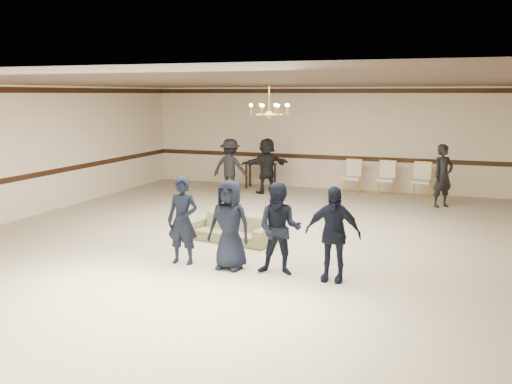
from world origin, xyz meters
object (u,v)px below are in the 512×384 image
Objects in this scene: boy_a at (183,221)px; settee at (231,228)px; boy_b at (230,225)px; banquet_chair_mid at (386,179)px; chandelier at (269,99)px; boy_c at (279,229)px; boy_d at (333,234)px; console_table at (261,175)px; banquet_chair_right at (422,181)px; adult_right at (443,176)px; banquet_chair_left at (352,178)px; adult_left at (230,167)px; adult_mid at (267,166)px.

boy_a is 1.81m from settee.
banquet_chair_mid is at bearing 81.32° from boy_b.
banquet_chair_mid is (2.30, 6.31, 0.24)m from settee.
chandelier is 5.99m from banquet_chair_mid.
boy_c is 1.00× the size of boy_d.
boy_c is 2.40m from settee.
banquet_chair_right is at bearing 2.26° from console_table.
adult_right is (2.31, 6.96, 0.06)m from boy_c.
banquet_chair_right is (2.87, 5.18, -2.36)m from chandelier.
boy_a is 1.51× the size of banquet_chair_mid.
boy_d is 8.08m from banquet_chair_right.
adult_right is (3.91, 5.24, 0.57)m from settee.
banquet_chair_left is 2.00m from banquet_chair_right.
boy_b is 0.92× the size of adult_left.
adult_left is 4.61m from banquet_chair_mid.
adult_right is 1.28m from banquet_chair_right.
chandelier is 0.51× the size of settee.
console_table is at bearing -101.89° from adult_left.
banquet_chair_mid is 4.01m from console_table.
boy_b is at bearing -3.77° from boy_a.
boy_a is at bearing 179.85° from boy_d.
adult_left is (-2.09, 4.94, 0.57)m from settee.
adult_mid is (-3.69, 7.36, 0.06)m from boy_d.
banquet_chair_left is at bearing 75.64° from boy_a.
settee is (0.20, 1.72, -0.51)m from boy_a.
chandelier is 0.92× the size of banquet_chair_mid.
adult_left is 1.73× the size of console_table.
chandelier is at bearing -94.24° from banquet_chair_left.
adult_mid is at bearing -159.46° from banquet_chair_left.
boy_c is 1.51× the size of banquet_chair_left.
banquet_chair_right is (2.00, 0.00, 0.00)m from banquet_chair_left.
settee is 6.45m from banquet_chair_left.
boy_a is at bearing -102.45° from chandelier.
banquet_chair_right is (1.70, 8.03, -0.26)m from boy_c.
boy_a is 0.84× the size of settee.
boy_b is 7.60m from adult_mid.
boy_c is 7.33m from adult_right.
banquet_chair_mid is at bearing 78.92° from boy_c.
adult_mid is 1.64× the size of banquet_chair_mid.
banquet_chair_right is at bearing -163.60° from adult_left.
boy_d reaches higher than banquet_chair_right.
banquet_chair_left is at bearing 88.31° from boy_b.
boy_b is at bearing -158.39° from adult_right.
console_table is (-3.00, 0.20, -0.10)m from banquet_chair_left.
chandelier reaches higher than boy_c.
boy_d is at bearing -82.84° from banquet_chair_mid.
boy_c is 8.07m from banquet_chair_mid.
banquet_chair_mid is at bearing 79.94° from settee.
console_table is (-5.61, 1.28, -0.43)m from adult_right.
banquet_chair_right is (2.60, 8.03, -0.26)m from boy_b.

